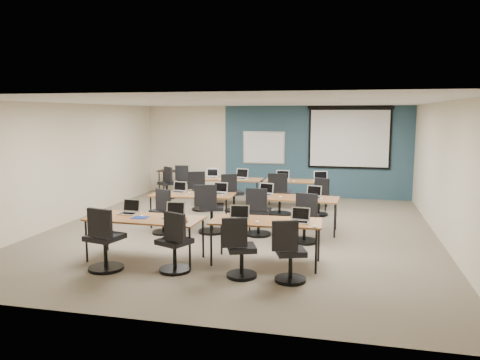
% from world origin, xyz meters
% --- Properties ---
extents(floor, '(8.00, 9.00, 0.02)m').
position_xyz_m(floor, '(0.00, 0.00, 0.00)').
color(floor, '#6B6354').
rests_on(floor, ground).
extents(ceiling, '(8.00, 9.00, 0.02)m').
position_xyz_m(ceiling, '(0.00, 0.00, 2.70)').
color(ceiling, white).
rests_on(ceiling, ground).
extents(wall_back, '(8.00, 0.04, 2.70)m').
position_xyz_m(wall_back, '(0.00, 4.50, 1.35)').
color(wall_back, beige).
rests_on(wall_back, ground).
extents(wall_front, '(8.00, 0.04, 2.70)m').
position_xyz_m(wall_front, '(0.00, -4.50, 1.35)').
color(wall_front, beige).
rests_on(wall_front, ground).
extents(wall_left, '(0.04, 9.00, 2.70)m').
position_xyz_m(wall_left, '(-4.00, 0.00, 1.35)').
color(wall_left, beige).
rests_on(wall_left, ground).
extents(wall_right, '(0.04, 9.00, 2.70)m').
position_xyz_m(wall_right, '(4.00, 0.00, 1.35)').
color(wall_right, beige).
rests_on(wall_right, ground).
extents(blue_accent_panel, '(5.50, 0.04, 2.70)m').
position_xyz_m(blue_accent_panel, '(1.25, 4.47, 1.35)').
color(blue_accent_panel, '#3D5977').
rests_on(blue_accent_panel, wall_back).
extents(whiteboard, '(1.28, 0.03, 0.98)m').
position_xyz_m(whiteboard, '(-0.30, 4.43, 1.45)').
color(whiteboard, '#B6B6B6').
rests_on(whiteboard, wall_back).
extents(projector_screen, '(2.40, 0.10, 1.82)m').
position_xyz_m(projector_screen, '(2.20, 4.41, 1.89)').
color(projector_screen, black).
rests_on(projector_screen, wall_back).
extents(training_table_front_left, '(1.94, 0.81, 0.73)m').
position_xyz_m(training_table_front_left, '(-1.11, -2.29, 0.69)').
color(training_table_front_left, '#A57838').
rests_on(training_table_front_left, floor).
extents(training_table_front_right, '(1.81, 0.75, 0.73)m').
position_xyz_m(training_table_front_right, '(0.92, -2.04, 0.69)').
color(training_table_front_right, olive).
rests_on(training_table_front_right, floor).
extents(training_table_mid_left, '(1.81, 0.75, 0.73)m').
position_xyz_m(training_table_mid_left, '(-1.08, 0.10, 0.69)').
color(training_table_mid_left, '#9C6443').
rests_on(training_table_mid_left, floor).
extents(training_table_mid_right, '(1.86, 0.77, 0.73)m').
position_xyz_m(training_table_mid_right, '(1.11, 0.20, 0.69)').
color(training_table_mid_right, brown).
rests_on(training_table_mid_right, floor).
extents(training_table_back_left, '(1.82, 0.76, 0.73)m').
position_xyz_m(training_table_back_left, '(-0.95, 2.66, 0.69)').
color(training_table_back_left, '#A56A2D').
rests_on(training_table_back_left, floor).
extents(training_table_back_right, '(1.67, 0.70, 0.73)m').
position_xyz_m(training_table_back_right, '(0.89, 2.71, 0.68)').
color(training_table_back_right, '#A16F3D').
rests_on(training_table_back_right, floor).
extents(laptop_0, '(0.32, 0.27, 0.25)m').
position_xyz_m(laptop_0, '(-1.50, -2.07, 0.79)').
color(laptop_0, '#A3A3AA').
rests_on(laptop_0, training_table_front_left).
extents(mouse_0, '(0.08, 0.10, 0.03)m').
position_xyz_m(mouse_0, '(-1.20, -2.22, 0.74)').
color(mouse_0, white).
rests_on(mouse_0, training_table_front_left).
extents(task_chair_0, '(0.56, 0.56, 1.03)m').
position_xyz_m(task_chair_0, '(-1.50, -2.98, 0.43)').
color(task_chair_0, black).
rests_on(task_chair_0, floor).
extents(laptop_1, '(0.33, 0.28, 0.25)m').
position_xyz_m(laptop_1, '(-0.65, -2.14, 0.79)').
color(laptop_1, '#A8A8B4').
rests_on(laptop_1, training_table_front_left).
extents(mouse_1, '(0.08, 0.10, 0.03)m').
position_xyz_m(mouse_1, '(-0.34, -2.36, 0.74)').
color(mouse_1, white).
rests_on(mouse_1, training_table_front_left).
extents(task_chair_1, '(0.53, 0.50, 0.98)m').
position_xyz_m(task_chair_1, '(-0.39, -2.80, 0.41)').
color(task_chair_1, black).
rests_on(task_chair_1, floor).
extents(laptop_2, '(0.32, 0.27, 0.25)m').
position_xyz_m(laptop_2, '(0.48, -2.15, 0.79)').
color(laptop_2, '#BDBDBD').
rests_on(laptop_2, training_table_front_right).
extents(mouse_2, '(0.08, 0.11, 0.03)m').
position_xyz_m(mouse_2, '(0.81, -2.22, 0.74)').
color(mouse_2, white).
rests_on(mouse_2, training_table_front_right).
extents(task_chair_2, '(0.49, 0.47, 0.95)m').
position_xyz_m(task_chair_2, '(0.66, -2.81, 0.39)').
color(task_chair_2, black).
rests_on(task_chair_2, floor).
extents(laptop_3, '(0.30, 0.26, 0.23)m').
position_xyz_m(laptop_3, '(1.47, -2.04, 0.79)').
color(laptop_3, '#B9B9B9').
rests_on(laptop_3, training_table_front_right).
extents(mouse_3, '(0.08, 0.10, 0.03)m').
position_xyz_m(mouse_3, '(1.72, -2.31, 0.74)').
color(mouse_3, white).
rests_on(mouse_3, training_table_front_right).
extents(task_chair_3, '(0.49, 0.47, 0.95)m').
position_xyz_m(task_chair_3, '(1.40, -2.82, 0.39)').
color(task_chair_3, black).
rests_on(task_chair_3, floor).
extents(laptop_4, '(0.30, 0.26, 0.23)m').
position_xyz_m(laptop_4, '(-1.46, 0.26, 0.79)').
color(laptop_4, silver).
rests_on(laptop_4, training_table_mid_left).
extents(mouse_4, '(0.08, 0.11, 0.03)m').
position_xyz_m(mouse_4, '(-1.17, 0.15, 0.74)').
color(mouse_4, white).
rests_on(mouse_4, training_table_mid_left).
extents(task_chair_4, '(0.51, 0.48, 0.96)m').
position_xyz_m(task_chair_4, '(-1.47, -0.64, 0.39)').
color(task_chair_4, black).
rests_on(task_chair_4, floor).
extents(laptop_5, '(0.32, 0.27, 0.24)m').
position_xyz_m(laptop_5, '(-0.52, 0.29, 0.79)').
color(laptop_5, silver).
rests_on(laptop_5, training_table_mid_left).
extents(mouse_5, '(0.06, 0.09, 0.03)m').
position_xyz_m(mouse_5, '(-0.42, 0.15, 0.74)').
color(mouse_5, white).
rests_on(mouse_5, training_table_mid_left).
extents(task_chair_5, '(0.57, 0.57, 1.04)m').
position_xyz_m(task_chair_5, '(-0.55, -0.34, 0.43)').
color(task_chair_5, black).
rests_on(task_chair_5, floor).
extents(laptop_6, '(0.33, 0.28, 0.25)m').
position_xyz_m(laptop_6, '(0.48, 0.37, 0.79)').
color(laptop_6, '#AAAAB4').
rests_on(laptop_6, training_table_mid_right).
extents(mouse_6, '(0.06, 0.10, 0.04)m').
position_xyz_m(mouse_6, '(0.84, 0.13, 0.74)').
color(mouse_6, white).
rests_on(mouse_6, training_table_mid_right).
extents(task_chair_6, '(0.52, 0.52, 1.00)m').
position_xyz_m(task_chair_6, '(0.45, -0.33, 0.41)').
color(task_chair_6, black).
rests_on(task_chair_6, floor).
extents(laptop_7, '(0.32, 0.27, 0.24)m').
position_xyz_m(laptop_7, '(1.52, 0.28, 0.79)').
color(laptop_7, '#B0B0BB').
rests_on(laptop_7, training_table_mid_right).
extents(mouse_7, '(0.07, 0.10, 0.03)m').
position_xyz_m(mouse_7, '(1.69, 0.12, 0.74)').
color(mouse_7, white).
rests_on(mouse_7, training_table_mid_right).
extents(task_chair_7, '(0.52, 0.51, 0.99)m').
position_xyz_m(task_chair_7, '(1.43, -0.65, 0.41)').
color(task_chair_7, black).
rests_on(task_chair_7, floor).
extents(laptop_8, '(0.32, 0.27, 0.24)m').
position_xyz_m(laptop_8, '(-1.44, 2.75, 0.79)').
color(laptop_8, '#ABABAC').
rests_on(laptop_8, training_table_back_left).
extents(mouse_8, '(0.06, 0.09, 0.03)m').
position_xyz_m(mouse_8, '(-1.14, 2.48, 0.74)').
color(mouse_8, white).
rests_on(mouse_8, training_table_back_left).
extents(task_chair_8, '(0.58, 0.55, 1.02)m').
position_xyz_m(task_chair_8, '(-1.46, 1.82, 0.42)').
color(task_chair_8, black).
rests_on(task_chair_8, floor).
extents(laptop_9, '(0.36, 0.30, 0.27)m').
position_xyz_m(laptop_9, '(-0.59, 2.68, 0.80)').
color(laptop_9, silver).
rests_on(laptop_9, training_table_back_left).
extents(mouse_9, '(0.08, 0.10, 0.03)m').
position_xyz_m(mouse_9, '(-0.42, 2.51, 0.74)').
color(mouse_9, white).
rests_on(mouse_9, training_table_back_left).
extents(task_chair_9, '(0.53, 0.49, 0.97)m').
position_xyz_m(task_chair_9, '(-0.63, 1.87, 0.40)').
color(task_chair_9, black).
rests_on(task_chair_9, floor).
extents(laptop_10, '(0.34, 0.29, 0.26)m').
position_xyz_m(laptop_10, '(0.52, 2.65, 0.79)').
color(laptop_10, '#A6A6B2').
rests_on(laptop_10, training_table_back_right).
extents(mouse_10, '(0.06, 0.10, 0.03)m').
position_xyz_m(mouse_10, '(0.85, 2.50, 0.74)').
color(mouse_10, white).
rests_on(mouse_10, training_table_back_right).
extents(task_chair_10, '(0.57, 0.57, 1.05)m').
position_xyz_m(task_chair_10, '(0.58, 1.72, 0.44)').
color(task_chair_10, black).
rests_on(task_chair_10, floor).
extents(laptop_11, '(0.35, 0.30, 0.27)m').
position_xyz_m(laptop_11, '(1.51, 2.66, 0.80)').
color(laptop_11, '#B2B2B2').
rests_on(laptop_11, training_table_back_right).
extents(mouse_11, '(0.09, 0.12, 0.04)m').
position_xyz_m(mouse_11, '(1.60, 2.47, 0.74)').
color(mouse_11, white).
rests_on(mouse_11, training_table_back_right).
extents(task_chair_11, '(0.49, 0.46, 0.94)m').
position_xyz_m(task_chair_11, '(1.55, 1.87, 0.39)').
color(task_chair_11, black).
rests_on(task_chair_11, floor).
extents(blue_mousepad, '(0.27, 0.23, 0.01)m').
position_xyz_m(blue_mousepad, '(-1.18, -2.32, 0.73)').
color(blue_mousepad, navy).
rests_on(blue_mousepad, training_table_front_left).
extents(snack_bowl, '(0.23, 0.23, 0.05)m').
position_xyz_m(snack_bowl, '(-0.40, -2.45, 0.75)').
color(snack_bowl, '#995326').
rests_on(snack_bowl, training_table_front_left).
extents(snack_plate, '(0.20, 0.20, 0.01)m').
position_xyz_m(snack_plate, '(0.48, -2.35, 0.74)').
color(snack_plate, white).
rests_on(snack_plate, training_table_front_right).
extents(coffee_cup, '(0.05, 0.05, 0.05)m').
position_xyz_m(coffee_cup, '(0.45, -2.29, 0.77)').
color(coffee_cup, silver).
rests_on(coffee_cup, snack_plate).
extents(utility_table, '(0.84, 0.47, 0.75)m').
position_xyz_m(utility_table, '(-3.04, 3.89, 0.64)').
color(utility_table, black).
rests_on(utility_table, floor).
extents(spare_chair_a, '(0.48, 0.48, 0.96)m').
position_xyz_m(spare_chair_a, '(-2.53, 3.54, 0.40)').
color(spare_chair_a, black).
rests_on(spare_chair_a, floor).
extents(spare_chair_b, '(0.53, 0.46, 0.95)m').
position_xyz_m(spare_chair_b, '(-2.93, 3.21, 0.39)').
color(spare_chair_b, black).
rests_on(spare_chair_b, floor).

